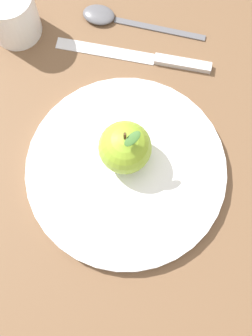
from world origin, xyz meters
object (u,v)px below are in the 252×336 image
object	(u,v)px
apple	(125,147)
knife	(148,58)
spoon	(113,18)
cup	(11,12)
dinner_plate	(126,170)

from	to	relation	value
apple	knife	distance (m)	0.16
spoon	cup	bearing A→B (deg)	-145.23
apple	cup	bearing A→B (deg)	156.19
dinner_plate	spoon	size ratio (longest dim) A/B	1.44
apple	cup	size ratio (longest dim) A/B	1.05
knife	apple	bearing A→B (deg)	-74.04
apple	cup	xyz separation A→B (m)	(-0.24, 0.10, -0.01)
cup	knife	xyz separation A→B (m)	(0.19, 0.05, -0.04)
knife	dinner_plate	bearing A→B (deg)	-72.40
apple	dinner_plate	bearing A→B (deg)	-58.15
dinner_plate	apple	size ratio (longest dim) A/B	3.18
apple	knife	size ratio (longest dim) A/B	0.38
apple	cup	world-z (taller)	apple
knife	spoon	world-z (taller)	spoon
spoon	dinner_plate	bearing A→B (deg)	-57.50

